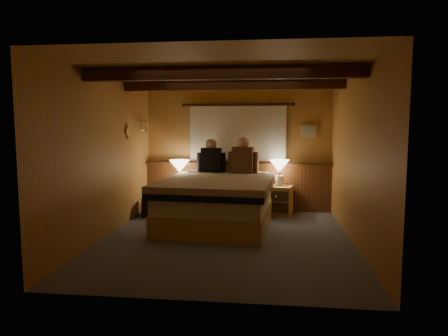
% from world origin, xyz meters
% --- Properties ---
extents(floor, '(4.20, 4.20, 0.00)m').
position_xyz_m(floor, '(0.00, 0.00, 0.00)').
color(floor, slate).
rests_on(floor, ground).
extents(ceiling, '(4.20, 4.20, 0.00)m').
position_xyz_m(ceiling, '(0.00, 0.00, 2.40)').
color(ceiling, '#B79244').
rests_on(ceiling, wall_back).
extents(wall_back, '(3.60, 0.00, 3.60)m').
position_xyz_m(wall_back, '(0.00, 2.10, 1.20)').
color(wall_back, gold).
rests_on(wall_back, floor).
extents(wall_left, '(0.00, 4.20, 4.20)m').
position_xyz_m(wall_left, '(-1.80, 0.00, 1.20)').
color(wall_left, gold).
rests_on(wall_left, floor).
extents(wall_right, '(0.00, 4.20, 4.20)m').
position_xyz_m(wall_right, '(1.80, 0.00, 1.20)').
color(wall_right, gold).
rests_on(wall_right, floor).
extents(wall_front, '(3.60, 0.00, 3.60)m').
position_xyz_m(wall_front, '(0.00, -2.10, 1.20)').
color(wall_front, gold).
rests_on(wall_front, floor).
extents(wainscot, '(3.60, 0.23, 0.94)m').
position_xyz_m(wainscot, '(0.00, 2.04, 0.49)').
color(wainscot, brown).
rests_on(wainscot, wall_back).
extents(curtain_window, '(2.18, 0.09, 1.11)m').
position_xyz_m(curtain_window, '(0.00, 2.03, 1.52)').
color(curtain_window, '#422210').
rests_on(curtain_window, wall_back).
extents(ceiling_beams, '(3.60, 1.65, 0.16)m').
position_xyz_m(ceiling_beams, '(0.00, 0.15, 2.31)').
color(ceiling_beams, '#422210').
rests_on(ceiling_beams, ceiling).
extents(coat_rail, '(0.05, 0.55, 0.24)m').
position_xyz_m(coat_rail, '(-1.72, 1.58, 1.67)').
color(coat_rail, silver).
rests_on(coat_rail, wall_left).
extents(framed_print, '(0.30, 0.04, 0.25)m').
position_xyz_m(framed_print, '(1.35, 2.08, 1.55)').
color(framed_print, tan).
rests_on(framed_print, wall_back).
extents(bed, '(1.93, 2.41, 0.78)m').
position_xyz_m(bed, '(-0.22, 0.84, 0.41)').
color(bed, tan).
rests_on(bed, floor).
extents(nightstand_left, '(0.52, 0.48, 0.51)m').
position_xyz_m(nightstand_left, '(-1.11, 1.68, 0.25)').
color(nightstand_left, tan).
rests_on(nightstand_left, floor).
extents(nightstand_right, '(0.56, 0.53, 0.53)m').
position_xyz_m(nightstand_right, '(0.79, 1.76, 0.27)').
color(nightstand_right, tan).
rests_on(nightstand_right, floor).
extents(lamp_left, '(0.38, 0.38, 0.50)m').
position_xyz_m(lamp_left, '(-1.07, 1.65, 0.86)').
color(lamp_left, silver).
rests_on(lamp_left, nightstand_left).
extents(lamp_right, '(0.37, 0.37, 0.48)m').
position_xyz_m(lamp_right, '(0.80, 1.81, 0.87)').
color(lamp_right, silver).
rests_on(lamp_right, nightstand_right).
extents(person_left, '(0.54, 0.22, 0.66)m').
position_xyz_m(person_left, '(-0.47, 1.73, 1.03)').
color(person_left, black).
rests_on(person_left, bed).
extents(person_right, '(0.57, 0.28, 0.70)m').
position_xyz_m(person_right, '(0.14, 1.68, 1.05)').
color(person_right, '#4C2E1E').
rests_on(person_right, bed).
extents(duffel_bag, '(0.60, 0.46, 0.38)m').
position_xyz_m(duffel_bag, '(-1.44, 1.35, 0.17)').
color(duffel_bag, black).
rests_on(duffel_bag, floor).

